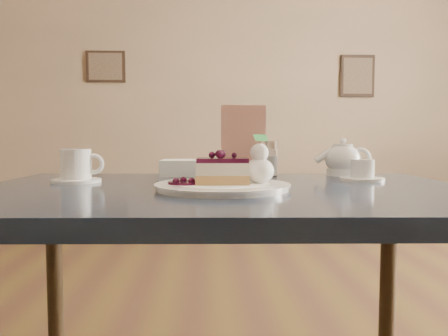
{
  "coord_description": "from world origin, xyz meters",
  "views": [
    {
      "loc": [
        -0.23,
        -0.79,
        0.79
      ],
      "look_at": [
        -0.19,
        0.04,
        0.73
      ],
      "focal_mm": 35.0,
      "sensor_mm": 36.0,
      "label": 1
    }
  ],
  "objects_px": {
    "main_table": "(222,219)",
    "cheesecake_slice": "(222,171)",
    "tea_set": "(346,163)",
    "dessert_plate": "(223,187)",
    "coffee_set": "(77,168)"
  },
  "relations": [
    {
      "from": "cheesecake_slice",
      "to": "coffee_set",
      "type": "bearing_deg",
      "value": 156.36
    },
    {
      "from": "cheesecake_slice",
      "to": "dessert_plate",
      "type": "bearing_deg",
      "value": -163.92
    },
    {
      "from": "cheesecake_slice",
      "to": "tea_set",
      "type": "height_order",
      "value": "tea_set"
    },
    {
      "from": "main_table",
      "to": "cheesecake_slice",
      "type": "distance_m",
      "value": 0.12
    },
    {
      "from": "main_table",
      "to": "dessert_plate",
      "type": "bearing_deg",
      "value": -90.0
    },
    {
      "from": "dessert_plate",
      "to": "tea_set",
      "type": "bearing_deg",
      "value": 39.21
    },
    {
      "from": "main_table",
      "to": "tea_set",
      "type": "distance_m",
      "value": 0.44
    },
    {
      "from": "main_table",
      "to": "dessert_plate",
      "type": "height_order",
      "value": "dessert_plate"
    },
    {
      "from": "coffee_set",
      "to": "tea_set",
      "type": "height_order",
      "value": "tea_set"
    },
    {
      "from": "cheesecake_slice",
      "to": "main_table",
      "type": "bearing_deg",
      "value": 90.0
    },
    {
      "from": "coffee_set",
      "to": "cheesecake_slice",
      "type": "bearing_deg",
      "value": -25.68
    },
    {
      "from": "cheesecake_slice",
      "to": "coffee_set",
      "type": "height_order",
      "value": "coffee_set"
    },
    {
      "from": "dessert_plate",
      "to": "cheesecake_slice",
      "type": "bearing_deg",
      "value": 14.04
    },
    {
      "from": "coffee_set",
      "to": "tea_set",
      "type": "bearing_deg",
      "value": 10.01
    },
    {
      "from": "coffee_set",
      "to": "main_table",
      "type": "bearing_deg",
      "value": -19.2
    }
  ]
}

